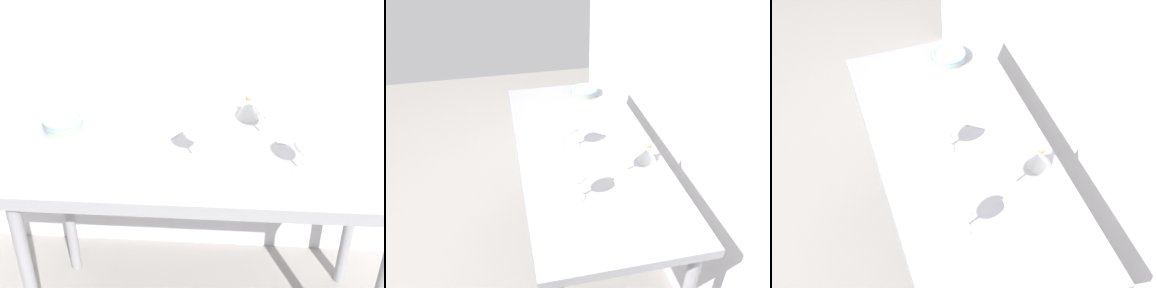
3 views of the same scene
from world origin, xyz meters
TOP-DOWN VIEW (x-y plane):
  - steel_counter at (0.00, -0.01)m, footprint 1.40×0.65m
  - wine_glass_near_center at (-0.04, -0.07)m, footprint 0.09×0.09m
  - wine_glass_far_right at (0.21, 0.10)m, footprint 0.09×0.09m
  - wine_glass_near_right at (0.33, -0.13)m, footprint 0.08×0.08m
  - tasting_sheet_upper at (-0.21, 0.10)m, footprint 0.31×0.32m
  - tasting_sheet_lower at (0.34, 0.17)m, footprint 0.17×0.25m
  - tasting_bowl at (-0.55, 0.11)m, footprint 0.15×0.15m
  - decanter_funnel at (0.15, 0.24)m, footprint 0.09×0.09m

SIDE VIEW (x-z plane):
  - steel_counter at x=0.00m, z-range 0.34..1.24m
  - tasting_sheet_upper at x=-0.21m, z-range 0.90..0.90m
  - tasting_sheet_lower at x=0.34m, z-range 0.90..0.90m
  - tasting_bowl at x=-0.55m, z-range 0.90..0.94m
  - decanter_funnel at x=0.15m, z-range 0.88..1.01m
  - wine_glass_near_right at x=0.33m, z-range 0.93..1.09m
  - wine_glass_near_center at x=-0.04m, z-range 0.93..1.10m
  - wine_glass_far_right at x=0.21m, z-range 0.94..1.11m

